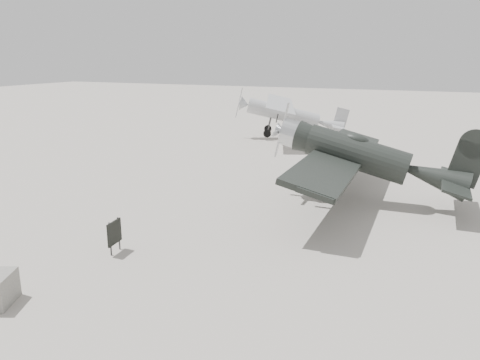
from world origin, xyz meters
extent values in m
plane|color=#A9A096|center=(0.00, 0.00, 0.00)|extent=(160.00, 160.00, 0.00)
cylinder|color=black|center=(3.47, 6.84, 2.14)|extent=(4.42, 1.48, 1.40)
cone|color=black|center=(6.77, 6.90, 2.19)|extent=(2.62, 1.35, 1.30)
cylinder|color=#B8BBBE|center=(0.42, 6.78, 2.14)|extent=(0.92, 1.26, 1.24)
cone|color=#B8BBBE|center=(-0.18, 6.77, 2.14)|extent=(0.36, 0.57, 0.56)
cube|color=#B8BBBE|center=(-0.11, 6.77, 2.14)|extent=(0.06, 0.18, 2.60)
ellipsoid|color=black|center=(3.27, 6.83, 2.76)|extent=(1.11, 0.70, 0.46)
cube|color=black|center=(2.77, 6.82, 1.79)|extent=(2.32, 12.03, 0.22)
cube|color=black|center=(7.56, 6.91, 2.24)|extent=(1.18, 4.22, 0.10)
cube|color=black|center=(7.71, 6.92, 3.09)|extent=(1.20, 0.12, 1.80)
cylinder|color=black|center=(2.40, 5.47, 0.42)|extent=(0.68, 0.17, 0.68)
cylinder|color=black|center=(2.35, 8.16, 0.42)|extent=(0.68, 0.17, 0.68)
cylinder|color=#333333|center=(2.40, 5.47, 1.09)|extent=(0.11, 0.11, 1.40)
cylinder|color=#333333|center=(2.35, 8.16, 1.09)|extent=(0.11, 0.11, 1.40)
cylinder|color=black|center=(7.81, 6.92, 1.76)|extent=(0.22, 0.08, 0.22)
cylinder|color=#9C9EA1|center=(-4.82, 21.51, 1.95)|extent=(5.72, 2.98, 1.19)
cone|color=#9C9EA1|center=(-1.23, 22.76, 1.95)|extent=(2.20, 1.67, 1.09)
cone|color=#9C9EA1|center=(-7.79, 20.48, 1.95)|extent=(0.98, 1.28, 1.13)
cube|color=#9C9EA1|center=(-8.20, 20.34, 1.95)|extent=(0.10, 0.16, 2.39)
cube|color=#9C9EA1|center=(-5.23, 21.37, 2.62)|extent=(5.86, 11.96, 0.20)
cube|color=#9C9EA1|center=(-0.72, 22.94, 2.01)|extent=(2.13, 3.81, 0.09)
cube|color=#9C9EA1|center=(-0.61, 22.97, 2.71)|extent=(0.95, 0.40, 1.41)
cylinder|color=black|center=(-5.25, 20.10, 0.30)|extent=(0.62, 0.34, 0.61)
cylinder|color=black|center=(-6.03, 22.36, 0.30)|extent=(0.62, 0.34, 0.61)
cylinder|color=#333333|center=(-5.25, 20.10, 0.92)|extent=(0.12, 0.12, 1.30)
cylinder|color=#333333|center=(-6.03, 22.36, 0.92)|extent=(0.12, 0.12, 1.30)
cylinder|color=black|center=(-0.51, 23.01, 1.63)|extent=(0.21, 0.14, 0.20)
cylinder|color=#333333|center=(-2.78, -2.26, 0.57)|extent=(0.06, 0.06, 1.14)
cylinder|color=#333333|center=(-2.84, -1.74, 0.57)|extent=(0.06, 0.06, 1.14)
cube|color=black|center=(-2.81, -2.00, 0.70)|extent=(0.14, 0.79, 0.79)
cube|color=beige|center=(-2.84, -2.00, 0.75)|extent=(0.08, 0.61, 0.16)
camera|label=1|loc=(6.77, -13.58, 6.35)|focal=35.00mm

